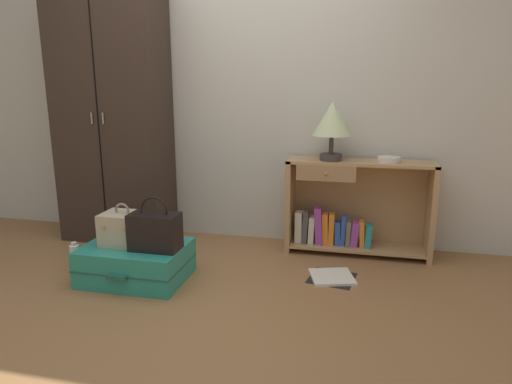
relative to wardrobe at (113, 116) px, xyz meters
name	(u,v)px	position (x,y,z in m)	size (l,w,h in m)	color
ground_plane	(180,314)	(1.05, -1.20, -1.06)	(9.00, 9.00, 0.00)	olive
back_wall	(243,87)	(1.05, 0.30, 0.24)	(6.40, 0.10, 2.60)	beige
wardrobe	(113,116)	(0.00, 0.00, 0.00)	(0.90, 0.47, 2.12)	#33261E
bookshelf	(351,210)	(1.99, 0.07, -0.71)	(1.12, 0.33, 0.75)	tan
table_lamp	(332,121)	(1.82, 0.03, -0.01)	(0.30, 0.30, 0.45)	#3D3838
bowl	(389,159)	(2.26, 0.04, -0.29)	(0.17, 0.17, 0.04)	silver
suitcase_large	(136,262)	(0.57, -0.80, -0.94)	(0.70, 0.53, 0.25)	teal
train_case	(123,228)	(0.48, -0.79, -0.70)	(0.28, 0.24, 0.29)	#B7A88E
handbag	(155,231)	(0.74, -0.85, -0.68)	(0.32, 0.18, 0.36)	black
bottle	(75,257)	(0.06, -0.76, -0.96)	(0.07, 0.07, 0.21)	white
open_book_on_floor	(332,277)	(1.89, -0.49, -1.05)	(0.35, 0.35, 0.02)	white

